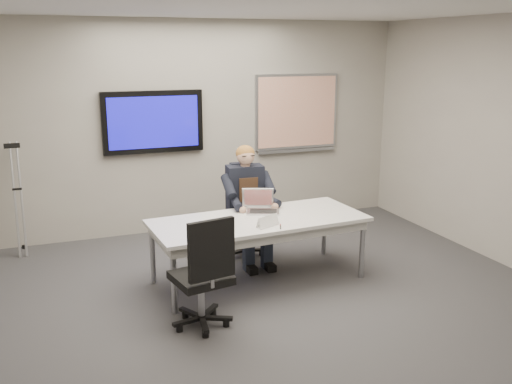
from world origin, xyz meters
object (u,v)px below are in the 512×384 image
object	(u,v)px
office_chair_near	(203,293)
conference_table	(259,226)
office_chair_far	(244,230)
laptop	(261,206)
seated_person	(250,217)

from	to	relation	value
office_chair_near	conference_table	bearing A→B (deg)	-146.07
office_chair_far	laptop	size ratio (longest dim) A/B	2.21
conference_table	seated_person	size ratio (longest dim) A/B	1.70
seated_person	laptop	distance (m)	0.36
office_chair_far	office_chair_near	distance (m)	1.88
office_chair_far	seated_person	size ratio (longest dim) A/B	0.72
seated_person	conference_table	bearing A→B (deg)	-95.78
office_chair_far	seated_person	xyz separation A→B (m)	(-0.01, -0.24, 0.24)
seated_person	laptop	size ratio (longest dim) A/B	3.08
seated_person	laptop	bearing A→B (deg)	-81.37
office_chair_far	laptop	bearing A→B (deg)	-71.56
conference_table	seated_person	bearing A→B (deg)	75.30
office_chair_near	laptop	distance (m)	1.51
office_chair_near	seated_person	size ratio (longest dim) A/B	0.78
conference_table	laptop	size ratio (longest dim) A/B	5.23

